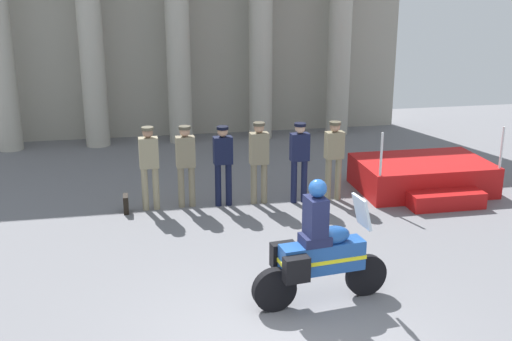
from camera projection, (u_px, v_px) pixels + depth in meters
name	position (u px, v px, depth m)	size (l,w,h in m)	color
colonnade_backdrop	(176.00, 15.00, 17.79)	(13.46, 1.51, 6.52)	#A49F91
reviewing_stand	(423.00, 177.00, 14.03)	(2.83, 2.36, 1.57)	#B71414
officer_in_row_0	(149.00, 161.00, 12.71)	(0.39, 0.24, 1.72)	gray
officer_in_row_1	(186.00, 160.00, 12.88)	(0.39, 0.24, 1.70)	#7A7056
officer_in_row_2	(223.00, 159.00, 12.95)	(0.39, 0.24, 1.68)	black
officer_in_row_3	(259.00, 156.00, 13.07)	(0.39, 0.24, 1.73)	#7A7056
officer_in_row_4	(300.00, 156.00, 13.13)	(0.39, 0.24, 1.70)	#141938
officer_in_row_5	(334.00, 154.00, 13.28)	(0.39, 0.24, 1.70)	#847A5B
motorcycle_with_rider	(318.00, 253.00, 9.09)	(2.09, 0.74, 1.90)	black
briefcase_on_ground	(126.00, 204.00, 12.80)	(0.10, 0.32, 0.36)	black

